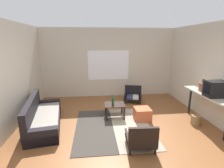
{
  "coord_description": "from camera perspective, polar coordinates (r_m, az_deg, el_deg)",
  "views": [
    {
      "loc": [
        -0.59,
        -3.75,
        2.2
      ],
      "look_at": [
        -0.06,
        1.1,
        0.97
      ],
      "focal_mm": 27.41,
      "sensor_mm": 36.0,
      "label": 1
    }
  ],
  "objects": [
    {
      "name": "console_shelf",
      "position": [
        5.1,
        29.2,
        -3.86
      ],
      "size": [
        0.44,
        1.62,
        0.88
      ],
      "color": "#B2AD9E",
      "rests_on": "ground"
    },
    {
      "name": "coffee_table",
      "position": [
        5.05,
        0.89,
        -7.62
      ],
      "size": [
        0.58,
        0.5,
        0.41
      ],
      "color": "black",
      "rests_on": "ground"
    },
    {
      "name": "wicker_basket",
      "position": [
        5.23,
        26.15,
        -10.73
      ],
      "size": [
        0.25,
        0.25,
        0.26
      ],
      "primitive_type": "cylinder",
      "color": "olive",
      "rests_on": "ground"
    },
    {
      "name": "side_wall_left",
      "position": [
        4.63,
        -32.66,
        1.29
      ],
      "size": [
        0.12,
        6.6,
        2.7
      ],
      "primitive_type": "cube",
      "color": "beige",
      "rests_on": "ground"
    },
    {
      "name": "clay_vase",
      "position": [
        5.23,
        27.97,
        -0.75
      ],
      "size": [
        0.19,
        0.19,
        0.35
      ],
      "color": "brown",
      "rests_on": "console_shelf"
    },
    {
      "name": "glass_bottle",
      "position": [
        4.96,
        0.28,
        -5.57
      ],
      "size": [
        0.07,
        0.07,
        0.28
      ],
      "color": "#194723",
      "rests_on": "coffee_table"
    },
    {
      "name": "crt_television",
      "position": [
        4.83,
        31.2,
        -1.4
      ],
      "size": [
        0.45,
        0.33,
        0.39
      ],
      "color": "black",
      "rests_on": "console_shelf"
    },
    {
      "name": "ground_plane",
      "position": [
        4.39,
        2.45,
        -15.98
      ],
      "size": [
        7.8,
        7.8,
        0.0
      ],
      "primitive_type": "plane",
      "color": "brown"
    },
    {
      "name": "couch",
      "position": [
        4.96,
        -22.21,
        -10.35
      ],
      "size": [
        1.06,
        2.14,
        0.76
      ],
      "color": "black",
      "rests_on": "ground"
    },
    {
      "name": "side_wall_right",
      "position": [
        5.26,
        32.12,
        2.66
      ],
      "size": [
        0.12,
        6.6,
        2.7
      ],
      "primitive_type": "cube",
      "color": "beige",
      "rests_on": "ground"
    },
    {
      "name": "area_rug",
      "position": [
        4.64,
        0.39,
        -14.12
      ],
      "size": [
        1.95,
        2.29,
        0.01
      ],
      "color": "#38332D",
      "rests_on": "ground"
    },
    {
      "name": "far_wall_with_window",
      "position": [
        6.89,
        -1.24,
        7.04
      ],
      "size": [
        5.6,
        0.13,
        2.7
      ],
      "color": "beige",
      "rests_on": "ground"
    },
    {
      "name": "armchair_by_window",
      "position": [
        6.43,
        6.97,
        -3.64
      ],
      "size": [
        0.73,
        0.66,
        0.57
      ],
      "color": "black",
      "rests_on": "ground"
    },
    {
      "name": "ottoman_orange",
      "position": [
        5.04,
        10.07,
        -9.82
      ],
      "size": [
        0.45,
        0.45,
        0.34
      ],
      "primitive_type": "cube",
      "rotation": [
        0.0,
        0.0,
        0.0
      ],
      "color": "#BC5633",
      "rests_on": "ground"
    },
    {
      "name": "armchair_striped_foreground",
      "position": [
        3.73,
        9.73,
        -17.52
      ],
      "size": [
        0.63,
        0.63,
        0.6
      ],
      "color": "black",
      "rests_on": "ground"
    }
  ]
}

